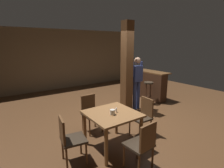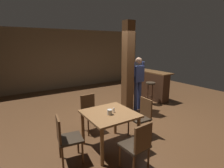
# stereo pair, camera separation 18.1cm
# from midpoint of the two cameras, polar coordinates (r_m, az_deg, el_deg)

# --- Properties ---
(ground_plane) EXTENTS (10.80, 10.80, 0.00)m
(ground_plane) POSITION_cam_midpoint_polar(r_m,az_deg,el_deg) (5.35, 3.81, -10.53)
(ground_plane) COLOR #4C301C
(wall_back) EXTENTS (8.00, 0.10, 2.80)m
(wall_back) POSITION_cam_midpoint_polar(r_m,az_deg,el_deg) (8.90, -14.62, 7.87)
(wall_back) COLOR #756047
(wall_back) RESTS_ON ground_plane
(pillar) EXTENTS (0.28, 0.28, 2.80)m
(pillar) POSITION_cam_midpoint_polar(r_m,az_deg,el_deg) (5.40, 3.90, 5.15)
(pillar) COLOR brown
(pillar) RESTS_ON ground_plane
(dining_table) EXTENTS (0.98, 0.98, 0.77)m
(dining_table) POSITION_cam_midpoint_polar(r_m,az_deg,el_deg) (3.63, -1.42, -11.23)
(dining_table) COLOR brown
(dining_table) RESTS_ON ground_plane
(chair_north) EXTENTS (0.43, 0.43, 0.89)m
(chair_north) POSITION_cam_midpoint_polar(r_m,az_deg,el_deg) (4.41, -8.17, -8.80)
(chair_north) COLOR #2D2319
(chair_north) RESTS_ON ground_plane
(chair_east) EXTENTS (0.43, 0.43, 0.89)m
(chair_east) POSITION_cam_midpoint_polar(r_m,az_deg,el_deg) (4.21, 8.85, -9.95)
(chair_east) COLOR #2D2319
(chair_east) RESTS_ON ground_plane
(chair_south) EXTENTS (0.45, 0.45, 0.89)m
(chair_south) POSITION_cam_midpoint_polar(r_m,az_deg,el_deg) (3.11, 8.09, -18.72)
(chair_south) COLOR #2D2319
(chair_south) RESTS_ON ground_plane
(chair_west) EXTENTS (0.48, 0.48, 0.89)m
(chair_west) POSITION_cam_midpoint_polar(r_m,az_deg,el_deg) (3.36, -15.37, -16.57)
(chair_west) COLOR #2D2319
(chair_west) RESTS_ON ground_plane
(napkin_cup) EXTENTS (0.10, 0.10, 0.10)m
(napkin_cup) POSITION_cam_midpoint_polar(r_m,az_deg,el_deg) (3.48, -1.36, -9.16)
(napkin_cup) COLOR beige
(napkin_cup) RESTS_ON dining_table
(salt_shaker) EXTENTS (0.03, 0.03, 0.09)m
(salt_shaker) POSITION_cam_midpoint_polar(r_m,az_deg,el_deg) (3.59, -0.08, -8.55)
(salt_shaker) COLOR silver
(salt_shaker) RESTS_ON dining_table
(standing_person) EXTENTS (0.47, 0.22, 1.72)m
(standing_person) POSITION_cam_midpoint_polar(r_m,az_deg,el_deg) (5.67, 7.21, 1.39)
(standing_person) COLOR navy
(standing_person) RESTS_ON ground_plane
(bar_counter) EXTENTS (0.56, 1.76, 1.09)m
(bar_counter) POSITION_cam_midpoint_polar(r_m,az_deg,el_deg) (7.14, 10.48, -0.01)
(bar_counter) COLOR brown
(bar_counter) RESTS_ON ground_plane
(bar_stool_near) EXTENTS (0.34, 0.34, 0.80)m
(bar_stool_near) POSITION_cam_midpoint_polar(r_m,az_deg,el_deg) (6.40, 10.99, -1.19)
(bar_stool_near) COLOR #2D2319
(bar_stool_near) RESTS_ON ground_plane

